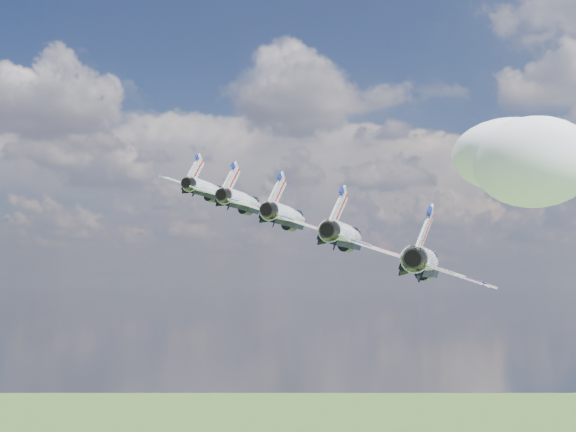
% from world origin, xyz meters
% --- Properties ---
extents(cloud_far, '(54.23, 42.61, 21.30)m').
position_xyz_m(cloud_far, '(43.24, 179.74, 175.60)').
color(cloud_far, white).
extents(jet_0, '(12.20, 16.14, 7.77)m').
position_xyz_m(jet_0, '(-9.87, 13.34, 149.17)').
color(jet_0, silver).
extents(jet_1, '(12.20, 16.14, 7.77)m').
position_xyz_m(jet_1, '(-2.27, 3.84, 146.51)').
color(jet_1, white).
extents(jet_2, '(12.20, 16.14, 7.77)m').
position_xyz_m(jet_2, '(5.33, -5.67, 143.84)').
color(jet_2, white).
extents(jet_3, '(12.20, 16.14, 7.77)m').
position_xyz_m(jet_3, '(12.93, -15.17, 141.18)').
color(jet_3, white).
extents(jet_4, '(12.20, 16.14, 7.77)m').
position_xyz_m(jet_4, '(20.54, -24.67, 138.51)').
color(jet_4, white).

